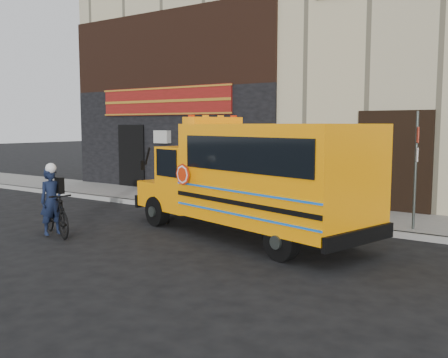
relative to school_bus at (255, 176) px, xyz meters
name	(u,v)px	position (x,y,z in m)	size (l,w,h in m)	color
ground	(172,231)	(-2.17, -0.50, -1.51)	(120.00, 120.00, 0.00)	black
curb	(229,214)	(-2.17, 2.10, -1.43)	(40.00, 0.20, 0.15)	gray
sidewalk	(255,207)	(-2.17, 3.60, -1.43)	(40.00, 3.00, 0.15)	#63615C
building	(334,43)	(-2.21, 9.95, 4.62)	(20.00, 10.70, 12.00)	tan
school_bus	(255,176)	(0.00, 0.00, 0.00)	(7.22, 3.86, 2.92)	black
sign_pole	(416,167)	(3.03, 2.58, 0.18)	(0.13, 0.25, 3.06)	#383E3B
bicycle	(56,213)	(-4.19, -2.50, -0.95)	(0.52, 1.85, 1.11)	black
cyclist	(52,203)	(-4.20, -2.59, -0.69)	(0.60, 0.39, 1.64)	black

